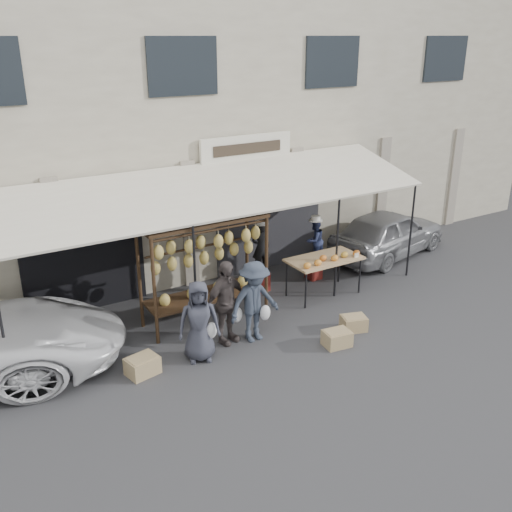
{
  "coord_description": "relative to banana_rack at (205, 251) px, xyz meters",
  "views": [
    {
      "loc": [
        -5.27,
        -8.06,
        5.61
      ],
      "look_at": [
        0.53,
        1.4,
        1.3
      ],
      "focal_mm": 40.0,
      "sensor_mm": 36.0,
      "label": 1
    }
  ],
  "objects": [
    {
      "name": "awning",
      "position": [
        0.56,
        0.67,
        1.01
      ],
      "size": [
        10.0,
        2.35,
        2.92
      ],
      "color": "silver",
      "rests_on": "ground_plane"
    },
    {
      "name": "customer_left",
      "position": [
        -0.8,
        -1.3,
        -0.79
      ],
      "size": [
        0.88,
        0.72,
        1.55
      ],
      "primitive_type": "imported",
      "rotation": [
        0.0,
        0.0,
        -0.34
      ],
      "color": "#343541",
      "rests_on": "ground_plane"
    },
    {
      "name": "sedan",
      "position": [
        5.89,
        0.85,
        -0.92
      ],
      "size": [
        4.04,
        2.33,
        1.29
      ],
      "primitive_type": "imported",
      "rotation": [
        0.0,
        0.0,
        1.79
      ],
      "color": "gray",
      "rests_on": "ground_plane"
    },
    {
      "name": "ground_plane",
      "position": [
        0.55,
        -1.6,
        -1.57
      ],
      "size": [
        90.0,
        90.0,
        0.0
      ],
      "primitive_type": "plane",
      "color": "#2D2D30"
    },
    {
      "name": "vendor_left",
      "position": [
        1.78,
        0.7,
        -0.5
      ],
      "size": [
        0.49,
        0.37,
        1.21
      ],
      "primitive_type": "imported",
      "rotation": [
        0.0,
        0.0,
        2.94
      ],
      "color": "black",
      "rests_on": "stool_left"
    },
    {
      "name": "customer_mid",
      "position": [
        -0.08,
        -1.0,
        -0.72
      ],
      "size": [
        1.07,
        0.66,
        1.69
      ],
      "primitive_type": "imported",
      "rotation": [
        0.0,
        0.0,
        0.27
      ],
      "color": "#4B4140",
      "rests_on": "ground_plane"
    },
    {
      "name": "shophouse",
      "position": [
        0.55,
        4.89,
        2.08
      ],
      "size": [
        24.0,
        6.15,
        7.3
      ],
      "color": "beige",
      "rests_on": "ground_plane"
    },
    {
      "name": "customer_right",
      "position": [
        0.43,
        -1.21,
        -0.75
      ],
      "size": [
        1.08,
        0.64,
        1.64
      ],
      "primitive_type": "imported",
      "rotation": [
        0.0,
        0.0,
        0.03
      ],
      "color": "#303846",
      "rests_on": "ground_plane"
    },
    {
      "name": "crate_near_a",
      "position": [
        1.66,
        -2.25,
        -1.41
      ],
      "size": [
        0.56,
        0.45,
        0.31
      ],
      "primitive_type": "cube",
      "rotation": [
        0.0,
        0.0,
        -0.14
      ],
      "color": "tan",
      "rests_on": "ground_plane"
    },
    {
      "name": "stool_right",
      "position": [
        3.25,
        0.61,
        -1.34
      ],
      "size": [
        0.36,
        0.36,
        0.45
      ],
      "primitive_type": "cube",
      "rotation": [
        0.0,
        0.0,
        -0.13
      ],
      "color": "maroon",
      "rests_on": "ground_plane"
    },
    {
      "name": "vendor_right",
      "position": [
        3.25,
        0.61,
        -0.57
      ],
      "size": [
        0.6,
        0.51,
        1.08
      ],
      "primitive_type": "imported",
      "rotation": [
        0.0,
        0.0,
        3.35
      ],
      "color": "navy",
      "rests_on": "stool_right"
    },
    {
      "name": "crate_near_b",
      "position": [
        2.36,
        -1.93,
        -1.42
      ],
      "size": [
        0.58,
        0.51,
        0.29
      ],
      "primitive_type": "cube",
      "rotation": [
        0.0,
        0.0,
        -0.32
      ],
      "color": "tan",
      "rests_on": "ground_plane"
    },
    {
      "name": "banana_rack",
      "position": [
        0.0,
        0.0,
        0.0
      ],
      "size": [
        2.6,
        0.9,
        2.24
      ],
      "color": "black",
      "rests_on": "ground_plane"
    },
    {
      "name": "produce_table",
      "position": [
        2.87,
        -0.29,
        -0.7
      ],
      "size": [
        1.7,
        0.9,
        1.04
      ],
      "color": "tan",
      "rests_on": "ground_plane"
    },
    {
      "name": "crate_far",
      "position": [
        -1.9,
        -1.23,
        -1.4
      ],
      "size": [
        0.61,
        0.51,
        0.32
      ],
      "primitive_type": "cube",
      "rotation": [
        0.0,
        0.0,
        0.2
      ],
      "color": "tan",
      "rests_on": "ground_plane"
    },
    {
      "name": "stool_left",
      "position": [
        1.78,
        0.7,
        -1.34
      ],
      "size": [
        0.4,
        0.4,
        0.46
      ],
      "primitive_type": "cube",
      "rotation": [
        0.0,
        0.0,
        -0.24
      ],
      "color": "maroon",
      "rests_on": "ground_plane"
    }
  ]
}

